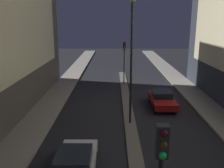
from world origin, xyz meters
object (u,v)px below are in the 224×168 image
object	(u,v)px
car_left_lane	(75,164)
traffic_light_mid	(124,54)
car_right_lane	(162,99)
street_lamp	(132,33)

from	to	relation	value
car_left_lane	traffic_light_mid	bearing A→B (deg)	80.55
traffic_light_mid	car_left_lane	bearing A→B (deg)	-99.45
traffic_light_mid	car_right_lane	xyz separation A→B (m)	(3.11, -8.09, -3.00)
traffic_light_mid	car_right_lane	world-z (taller)	traffic_light_mid
traffic_light_mid	street_lamp	xyz separation A→B (m)	(0.00, -11.98, 3.01)
car_left_lane	car_right_lane	world-z (taller)	car_left_lane
car_left_lane	car_right_lane	xyz separation A→B (m)	(6.21, 10.57, -0.05)
traffic_light_mid	street_lamp	size ratio (longest dim) A/B	0.54
street_lamp	car_left_lane	size ratio (longest dim) A/B	2.10
street_lamp	car_left_lane	xyz separation A→B (m)	(-3.11, -6.67, -5.96)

